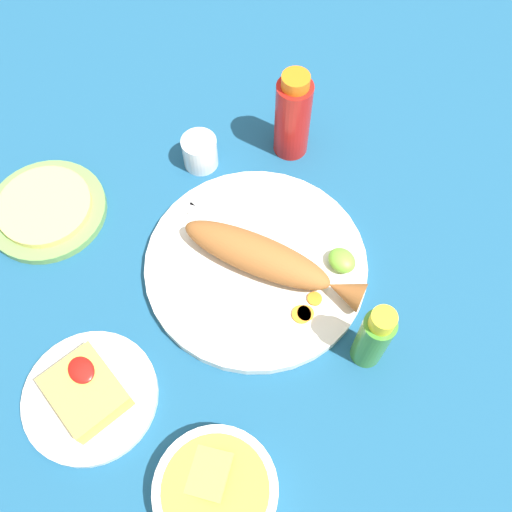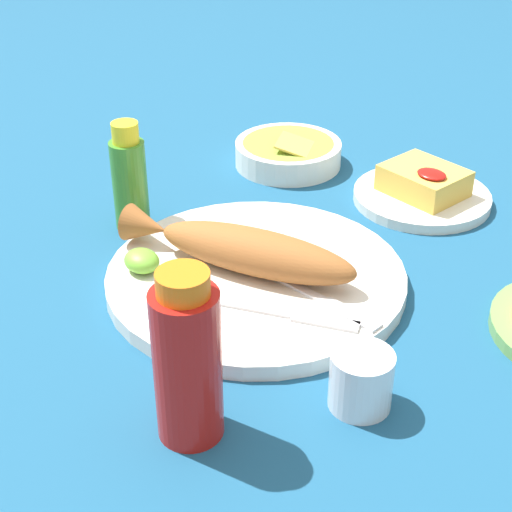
# 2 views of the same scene
# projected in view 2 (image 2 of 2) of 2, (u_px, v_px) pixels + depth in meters

# --- Properties ---
(ground_plane) EXTENTS (4.00, 4.00, 0.00)m
(ground_plane) POSITION_uv_depth(u_px,v_px,m) (256.00, 284.00, 0.90)
(ground_plane) COLOR navy
(main_plate) EXTENTS (0.34, 0.34, 0.02)m
(main_plate) POSITION_uv_depth(u_px,v_px,m) (256.00, 278.00, 0.89)
(main_plate) COLOR silver
(main_plate) RESTS_ON ground_plane
(fried_fish) EXTENTS (0.28, 0.17, 0.05)m
(fried_fish) POSITION_uv_depth(u_px,v_px,m) (242.00, 249.00, 0.88)
(fried_fish) COLOR #935628
(fried_fish) RESTS_ON main_plate
(fork_near) EXTENTS (0.19, 0.03, 0.00)m
(fork_near) POSITION_uv_depth(u_px,v_px,m) (318.00, 298.00, 0.84)
(fork_near) COLOR silver
(fork_near) RESTS_ON main_plate
(fork_far) EXTENTS (0.16, 0.11, 0.00)m
(fork_far) POSITION_uv_depth(u_px,v_px,m) (284.00, 314.00, 0.82)
(fork_far) COLOR silver
(fork_far) RESTS_ON main_plate
(carrot_slice_near) EXTENTS (0.03, 0.03, 0.00)m
(carrot_slice_near) POSITION_uv_depth(u_px,v_px,m) (202.00, 232.00, 0.96)
(carrot_slice_near) COLOR orange
(carrot_slice_near) RESTS_ON main_plate
(carrot_slice_mid) EXTENTS (0.02, 0.02, 0.00)m
(carrot_slice_mid) POSITION_uv_depth(u_px,v_px,m) (197.00, 233.00, 0.96)
(carrot_slice_mid) COLOR orange
(carrot_slice_mid) RESTS_ON main_plate
(carrot_slice_far) EXTENTS (0.02, 0.02, 0.00)m
(carrot_slice_far) POSITION_uv_depth(u_px,v_px,m) (184.00, 242.00, 0.94)
(carrot_slice_far) COLOR orange
(carrot_slice_far) RESTS_ON main_plate
(lime_wedge_main) EXTENTS (0.04, 0.04, 0.02)m
(lime_wedge_main) POSITION_uv_depth(u_px,v_px,m) (142.00, 261.00, 0.88)
(lime_wedge_main) COLOR #6BB233
(lime_wedge_main) RESTS_ON main_plate
(hot_sauce_bottle_red) EXTENTS (0.06, 0.06, 0.17)m
(hot_sauce_bottle_red) POSITION_uv_depth(u_px,v_px,m) (187.00, 360.00, 0.66)
(hot_sauce_bottle_red) COLOR #B21914
(hot_sauce_bottle_red) RESTS_ON ground_plane
(hot_sauce_bottle_green) EXTENTS (0.04, 0.04, 0.14)m
(hot_sauce_bottle_green) POSITION_uv_depth(u_px,v_px,m) (130.00, 180.00, 0.98)
(hot_sauce_bottle_green) COLOR #3D8428
(hot_sauce_bottle_green) RESTS_ON ground_plane
(salt_cup) EXTENTS (0.06, 0.06, 0.06)m
(salt_cup) POSITION_uv_depth(u_px,v_px,m) (361.00, 383.00, 0.71)
(salt_cup) COLOR silver
(salt_cup) RESTS_ON ground_plane
(side_plate_fries) EXTENTS (0.19, 0.19, 0.01)m
(side_plate_fries) POSITION_uv_depth(u_px,v_px,m) (422.00, 197.00, 1.07)
(side_plate_fries) COLOR silver
(side_plate_fries) RESTS_ON ground_plane
(fries_pile) EXTENTS (0.10, 0.08, 0.04)m
(fries_pile) POSITION_uv_depth(u_px,v_px,m) (424.00, 180.00, 1.06)
(fries_pile) COLOR gold
(fries_pile) RESTS_ON side_plate_fries
(guacamole_bowl) EXTENTS (0.16, 0.16, 0.05)m
(guacamole_bowl) POSITION_uv_depth(u_px,v_px,m) (288.00, 152.00, 1.16)
(guacamole_bowl) COLOR white
(guacamole_bowl) RESTS_ON ground_plane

